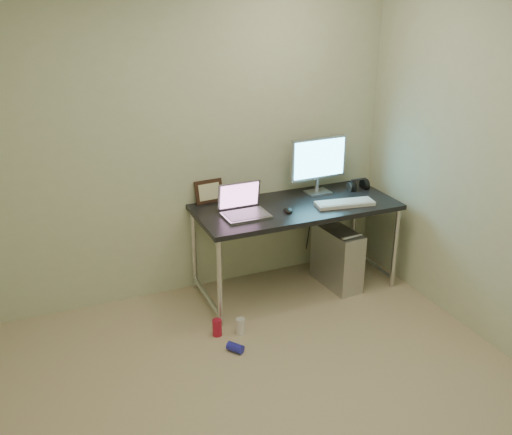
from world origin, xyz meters
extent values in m
plane|color=tan|center=(0.00, 0.00, 0.00)|extent=(3.50, 3.50, 0.00)
cube|color=beige|center=(0.00, 1.75, 1.25)|extent=(3.50, 0.02, 2.50)
cube|color=black|center=(0.82, 1.39, 0.73)|extent=(1.63, 0.71, 0.04)
cylinder|color=silver|center=(0.04, 1.08, 0.35)|extent=(0.04, 0.04, 0.71)
cylinder|color=silver|center=(0.04, 1.71, 0.35)|extent=(0.04, 0.04, 0.71)
cylinder|color=silver|center=(1.60, 1.08, 0.35)|extent=(0.04, 0.04, 0.71)
cylinder|color=silver|center=(1.60, 1.71, 0.35)|extent=(0.04, 0.04, 0.71)
cylinder|color=silver|center=(0.04, 1.39, 0.08)|extent=(0.04, 0.63, 0.04)
cylinder|color=silver|center=(1.60, 1.39, 0.08)|extent=(0.04, 0.63, 0.04)
cube|color=silver|center=(1.17, 1.30, 0.25)|extent=(0.25, 0.50, 0.51)
cylinder|color=#A8A9AF|center=(1.17, 1.09, 0.53)|extent=(0.18, 0.04, 0.02)
cylinder|color=#A8A9AF|center=(1.17, 1.50, 0.53)|extent=(0.18, 0.04, 0.02)
cylinder|color=black|center=(1.12, 1.70, 0.40)|extent=(0.01, 0.16, 0.69)
cylinder|color=black|center=(1.21, 1.68, 0.38)|extent=(0.02, 0.11, 0.71)
cylinder|color=#B21733|center=(-0.02, 0.96, 0.06)|extent=(0.09, 0.09, 0.13)
cylinder|color=white|center=(0.14, 0.92, 0.06)|extent=(0.07, 0.07, 0.12)
cylinder|color=#2425B1|center=(0.02, 0.72, 0.03)|extent=(0.12, 0.13, 0.06)
cube|color=#A8A9AF|center=(0.35, 1.32, 0.76)|extent=(0.35, 0.25, 0.02)
cube|color=slate|center=(0.35, 1.32, 0.77)|extent=(0.31, 0.21, 0.00)
cube|color=#939299|center=(0.35, 1.45, 0.88)|extent=(0.35, 0.05, 0.22)
cube|color=#744868|center=(0.35, 1.45, 0.88)|extent=(0.31, 0.04, 0.19)
cube|color=#A8A9AF|center=(1.12, 1.57, 0.76)|extent=(0.21, 0.16, 0.02)
cylinder|color=#A8A9AF|center=(1.12, 1.59, 0.82)|extent=(0.03, 0.03, 0.11)
cube|color=#A8A9AF|center=(1.12, 1.58, 1.06)|extent=(0.52, 0.05, 0.36)
cube|color=#47B4DD|center=(1.12, 1.56, 1.06)|extent=(0.47, 0.03, 0.31)
cube|color=silver|center=(1.18, 1.24, 0.76)|extent=(0.49, 0.22, 0.03)
ellipsoid|color=black|center=(1.37, 1.29, 0.77)|extent=(0.08, 0.11, 0.04)
ellipsoid|color=black|center=(0.69, 1.28, 0.77)|extent=(0.09, 0.12, 0.04)
cylinder|color=black|center=(1.42, 1.53, 0.78)|extent=(0.05, 0.11, 0.11)
cylinder|color=black|center=(1.55, 1.53, 0.78)|extent=(0.05, 0.11, 0.11)
cube|color=black|center=(1.49, 1.53, 0.84)|extent=(0.14, 0.02, 0.01)
cube|color=black|center=(0.20, 1.72, 0.84)|extent=(0.24, 0.09, 0.19)
cylinder|color=silver|center=(0.41, 1.69, 0.79)|extent=(0.01, 0.01, 0.08)
cylinder|color=silver|center=(0.41, 1.69, 0.84)|extent=(0.04, 0.03, 0.04)
camera|label=1|loc=(-1.16, -2.43, 2.38)|focal=40.00mm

